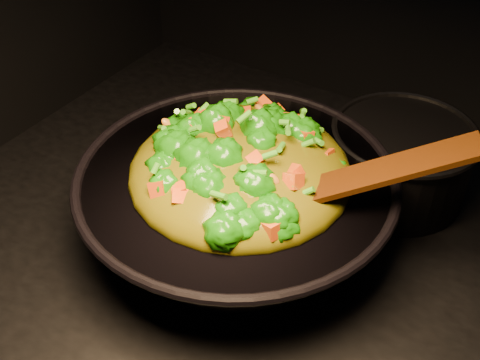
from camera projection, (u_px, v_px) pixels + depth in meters
The scene contains 4 objects.
wok at pixel (236, 208), 0.87m from camera, with size 0.43×0.43×0.12m, color black, non-canonical shape.
stir_fry at pixel (240, 144), 0.79m from camera, with size 0.31×0.31×0.11m, color #196A07, non-canonical shape.
spatula at pixel (356, 179), 0.74m from camera, with size 0.31×0.05×0.01m, color #350D04.
back_pot at pixel (399, 161), 0.95m from camera, with size 0.22×0.22×0.12m, color black.
Camera 1 is at (0.23, -0.54, 1.54)m, focal length 45.00 mm.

